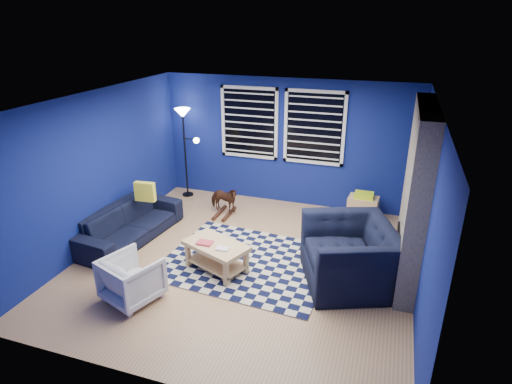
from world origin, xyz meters
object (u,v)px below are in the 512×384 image
at_px(tv, 420,154).
at_px(armchair_big, 350,255).
at_px(floor_lamp, 184,125).
at_px(armchair_bent, 132,279).
at_px(coffee_table, 216,251).
at_px(rocking_horse, 224,199).
at_px(sofa, 129,223).
at_px(cabinet, 363,208).

bearing_deg(tv, armchair_big, -112.75).
bearing_deg(floor_lamp, armchair_bent, -75.12).
xyz_separation_m(armchair_big, coffee_table, (-1.91, -0.32, -0.11)).
bearing_deg(floor_lamp, rocking_horse, -31.68).
distance_m(rocking_horse, coffee_table, 1.93).
bearing_deg(armchair_big, sofa, -113.72).
bearing_deg(coffee_table, cabinet, 52.11).
distance_m(cabinet, floor_lamp, 3.85).
xyz_separation_m(armchair_big, cabinet, (0.00, 2.14, -0.20)).
height_order(sofa, armchair_bent, armchair_bent).
height_order(rocking_horse, coffee_table, rocking_horse).
distance_m(sofa, armchair_big, 3.70).
bearing_deg(tv, armchair_bent, -136.73).
distance_m(tv, armchair_bent, 4.99).
relative_size(armchair_bent, floor_lamp, 0.37).
height_order(armchair_bent, coffee_table, armchair_bent).
relative_size(sofa, armchair_bent, 2.95).
relative_size(sofa, armchair_big, 1.51).
relative_size(sofa, rocking_horse, 3.34).
xyz_separation_m(tv, floor_lamp, (-4.48, 0.16, 0.12)).
height_order(tv, sofa, tv).
xyz_separation_m(armchair_big, armchair_bent, (-2.70, -1.32, -0.13)).
bearing_deg(sofa, coffee_table, -97.49).
height_order(armchair_bent, cabinet, armchair_bent).
distance_m(tv, coffee_table, 3.77).
distance_m(armchair_bent, rocking_horse, 2.83).
bearing_deg(sofa, floor_lamp, 4.54).
height_order(armchair_big, rocking_horse, armchair_big).
xyz_separation_m(rocking_horse, coffee_table, (0.63, -1.83, -0.00)).
height_order(armchair_big, floor_lamp, floor_lamp).
relative_size(coffee_table, floor_lamp, 0.58).
height_order(armchair_big, coffee_table, armchair_big).
xyz_separation_m(tv, armchair_big, (-0.85, -2.02, -0.96)).
height_order(sofa, rocking_horse, sofa).
bearing_deg(armchair_bent, armchair_big, -133.87).
xyz_separation_m(tv, coffee_table, (-2.76, -2.34, -1.07)).
xyz_separation_m(rocking_horse, floor_lamp, (-1.09, 0.67, 1.19)).
distance_m(rocking_horse, floor_lamp, 1.75).
relative_size(rocking_horse, coffee_table, 0.56).
relative_size(tv, armchair_bent, 1.45).
xyz_separation_m(coffee_table, cabinet, (1.91, 2.46, -0.09)).
bearing_deg(rocking_horse, coffee_table, -154.65).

